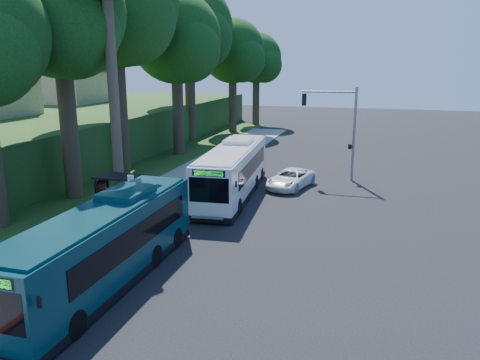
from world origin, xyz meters
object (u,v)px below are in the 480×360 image
(white_bus, at_px, (233,170))
(pickup, at_px, (291,179))
(bus_shelter, at_px, (121,188))
(teal_bus, at_px, (106,244))

(white_bus, bearing_deg, pickup, 37.82)
(bus_shelter, distance_m, teal_bus, 8.18)
(teal_bus, distance_m, pickup, 17.40)
(bus_shelter, relative_size, teal_bus, 0.28)
(white_bus, bearing_deg, bus_shelter, -130.88)
(pickup, bearing_deg, bus_shelter, -116.49)
(bus_shelter, relative_size, white_bus, 0.26)
(bus_shelter, xyz_separation_m, pickup, (7.99, 9.45, -1.15))
(teal_bus, bearing_deg, bus_shelter, 115.71)
(bus_shelter, relative_size, pickup, 0.67)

